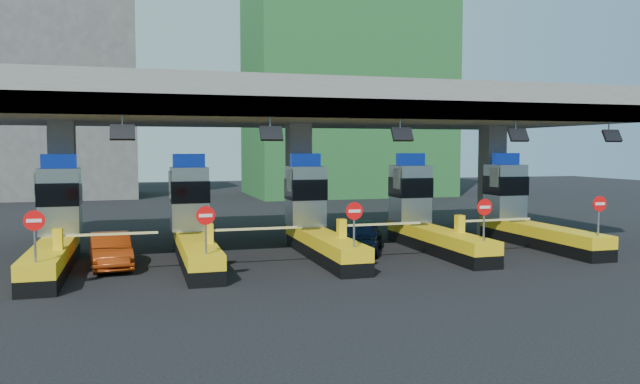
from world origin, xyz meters
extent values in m
plane|color=black|center=(0.00, 0.00, 0.00)|extent=(120.00, 120.00, 0.00)
cube|color=slate|center=(0.00, 3.00, 6.25)|extent=(28.00, 12.00, 1.50)
cube|color=#4C4C49|center=(0.00, -2.70, 5.85)|extent=(28.00, 0.60, 0.70)
cube|color=slate|center=(-10.00, 3.00, 2.75)|extent=(1.00, 1.00, 5.50)
cube|color=slate|center=(0.00, 3.00, 2.75)|extent=(1.00, 1.00, 5.50)
cube|color=slate|center=(10.00, 3.00, 2.75)|extent=(1.00, 1.00, 5.50)
cylinder|color=slate|center=(-7.50, -2.70, 5.25)|extent=(0.06, 0.06, 0.50)
cube|color=black|center=(-7.50, -2.90, 4.90)|extent=(0.80, 0.38, 0.54)
cylinder|color=slate|center=(-2.50, -2.70, 5.25)|extent=(0.06, 0.06, 0.50)
cube|color=black|center=(-2.50, -2.90, 4.90)|extent=(0.80, 0.38, 0.54)
cylinder|color=slate|center=(2.50, -2.70, 5.25)|extent=(0.06, 0.06, 0.50)
cube|color=black|center=(2.50, -2.90, 4.90)|extent=(0.80, 0.38, 0.54)
cylinder|color=slate|center=(7.50, -2.70, 5.25)|extent=(0.06, 0.06, 0.50)
cube|color=black|center=(7.50, -2.90, 4.90)|extent=(0.80, 0.38, 0.54)
cylinder|color=slate|center=(12.00, -2.70, 5.25)|extent=(0.06, 0.06, 0.50)
cube|color=black|center=(12.00, -2.90, 4.90)|extent=(0.80, 0.38, 0.54)
cube|color=black|center=(-10.00, -1.00, 0.25)|extent=(1.20, 8.00, 0.50)
cube|color=#E5B70C|center=(-10.00, -1.00, 0.75)|extent=(1.20, 8.00, 0.50)
cube|color=#9EA3A8|center=(-10.00, 1.80, 2.30)|extent=(1.50, 1.50, 2.60)
cube|color=black|center=(-10.00, 1.78, 2.60)|extent=(1.56, 1.56, 0.90)
cube|color=#0C2DBF|center=(-10.00, 1.80, 3.88)|extent=(1.30, 0.35, 0.55)
cube|color=white|center=(-10.80, 1.50, 3.00)|extent=(0.06, 0.70, 0.90)
cylinder|color=slate|center=(-10.00, -4.60, 1.65)|extent=(0.07, 0.07, 1.30)
cylinder|color=red|center=(-10.00, -4.63, 2.25)|extent=(0.60, 0.04, 0.60)
cube|color=white|center=(-10.00, -4.65, 2.25)|extent=(0.42, 0.02, 0.10)
cube|color=#E5B70C|center=(-9.65, -2.20, 1.35)|extent=(0.30, 0.35, 0.70)
cube|color=white|center=(-8.00, -2.20, 1.45)|extent=(3.20, 0.08, 0.08)
cube|color=black|center=(-5.00, -1.00, 0.25)|extent=(1.20, 8.00, 0.50)
cube|color=#E5B70C|center=(-5.00, -1.00, 0.75)|extent=(1.20, 8.00, 0.50)
cube|color=#9EA3A8|center=(-5.00, 1.80, 2.30)|extent=(1.50, 1.50, 2.60)
cube|color=black|center=(-5.00, 1.78, 2.60)|extent=(1.56, 1.56, 0.90)
cube|color=#0C2DBF|center=(-5.00, 1.80, 3.88)|extent=(1.30, 0.35, 0.55)
cube|color=white|center=(-5.80, 1.50, 3.00)|extent=(0.06, 0.70, 0.90)
cylinder|color=slate|center=(-5.00, -4.60, 1.65)|extent=(0.07, 0.07, 1.30)
cylinder|color=red|center=(-5.00, -4.63, 2.25)|extent=(0.60, 0.04, 0.60)
cube|color=white|center=(-5.00, -4.65, 2.25)|extent=(0.42, 0.02, 0.10)
cube|color=#E5B70C|center=(-4.65, -2.20, 1.35)|extent=(0.30, 0.35, 0.70)
cube|color=white|center=(-3.00, -2.20, 1.45)|extent=(3.20, 0.08, 0.08)
cube|color=black|center=(0.00, -1.00, 0.25)|extent=(1.20, 8.00, 0.50)
cube|color=#E5B70C|center=(0.00, -1.00, 0.75)|extent=(1.20, 8.00, 0.50)
cube|color=#9EA3A8|center=(0.00, 1.80, 2.30)|extent=(1.50, 1.50, 2.60)
cube|color=black|center=(0.00, 1.78, 2.60)|extent=(1.56, 1.56, 0.90)
cube|color=#0C2DBF|center=(0.00, 1.80, 3.88)|extent=(1.30, 0.35, 0.55)
cube|color=white|center=(-0.80, 1.50, 3.00)|extent=(0.06, 0.70, 0.90)
cylinder|color=slate|center=(0.00, -4.60, 1.65)|extent=(0.07, 0.07, 1.30)
cylinder|color=red|center=(0.00, -4.63, 2.25)|extent=(0.60, 0.04, 0.60)
cube|color=white|center=(0.00, -4.65, 2.25)|extent=(0.42, 0.02, 0.10)
cube|color=#E5B70C|center=(0.35, -2.20, 1.35)|extent=(0.30, 0.35, 0.70)
cube|color=white|center=(2.00, -2.20, 1.45)|extent=(3.20, 0.08, 0.08)
cube|color=black|center=(5.00, -1.00, 0.25)|extent=(1.20, 8.00, 0.50)
cube|color=#E5B70C|center=(5.00, -1.00, 0.75)|extent=(1.20, 8.00, 0.50)
cube|color=#9EA3A8|center=(5.00, 1.80, 2.30)|extent=(1.50, 1.50, 2.60)
cube|color=black|center=(5.00, 1.78, 2.60)|extent=(1.56, 1.56, 0.90)
cube|color=#0C2DBF|center=(5.00, 1.80, 3.88)|extent=(1.30, 0.35, 0.55)
cube|color=white|center=(4.20, 1.50, 3.00)|extent=(0.06, 0.70, 0.90)
cylinder|color=slate|center=(5.00, -4.60, 1.65)|extent=(0.07, 0.07, 1.30)
cylinder|color=red|center=(5.00, -4.63, 2.25)|extent=(0.60, 0.04, 0.60)
cube|color=white|center=(5.00, -4.65, 2.25)|extent=(0.42, 0.02, 0.10)
cube|color=#E5B70C|center=(5.35, -2.20, 1.35)|extent=(0.30, 0.35, 0.70)
cube|color=white|center=(7.00, -2.20, 1.45)|extent=(3.20, 0.08, 0.08)
cube|color=black|center=(10.00, -1.00, 0.25)|extent=(1.20, 8.00, 0.50)
cube|color=#E5B70C|center=(10.00, -1.00, 0.75)|extent=(1.20, 8.00, 0.50)
cube|color=#9EA3A8|center=(10.00, 1.80, 2.30)|extent=(1.50, 1.50, 2.60)
cube|color=black|center=(10.00, 1.78, 2.60)|extent=(1.56, 1.56, 0.90)
cube|color=#0C2DBF|center=(10.00, 1.80, 3.88)|extent=(1.30, 0.35, 0.55)
cube|color=white|center=(9.20, 1.50, 3.00)|extent=(0.06, 0.70, 0.90)
cylinder|color=slate|center=(10.00, -4.60, 1.65)|extent=(0.07, 0.07, 1.30)
cylinder|color=red|center=(10.00, -4.63, 2.25)|extent=(0.60, 0.04, 0.60)
cube|color=white|center=(10.00, -4.65, 2.25)|extent=(0.42, 0.02, 0.10)
cube|color=#E5B70C|center=(10.35, -2.20, 1.35)|extent=(0.30, 0.35, 0.70)
cube|color=white|center=(12.00, -2.20, 1.45)|extent=(3.20, 0.08, 0.08)
cube|color=#1E5926|center=(12.00, 32.00, 14.00)|extent=(18.00, 12.00, 28.00)
cube|color=#4C4C49|center=(-14.00, 36.00, 9.00)|extent=(14.00, 10.00, 18.00)
imported|color=black|center=(1.92, -0.03, 0.70)|extent=(3.21, 4.40, 1.39)
imported|color=#962F0B|center=(-8.05, -0.62, 0.64)|extent=(1.71, 3.98, 1.27)
camera|label=1|loc=(-7.04, -24.51, 4.37)|focal=35.00mm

